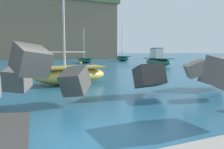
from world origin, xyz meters
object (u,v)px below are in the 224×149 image
at_px(boat_mid_left, 158,60).
at_px(boat_near_right, 85,60).
at_px(mooring_buoy_inner, 84,75).
at_px(mooring_buoy_middle, 81,63).
at_px(boat_mid_centre, 123,58).
at_px(boat_far_centre, 70,74).

bearing_deg(boat_mid_left, boat_near_right, 119.50).
bearing_deg(boat_near_right, boat_mid_left, -60.50).
xyz_separation_m(mooring_buoy_inner, mooring_buoy_middle, (4.42, 17.18, 0.00)).
bearing_deg(boat_mid_left, mooring_buoy_inner, -145.95).
bearing_deg(boat_near_right, boat_mid_centre, 22.11).
xyz_separation_m(boat_mid_left, boat_mid_centre, (2.39, 15.91, -0.21)).
height_order(boat_mid_left, boat_far_centre, boat_far_centre).
distance_m(boat_near_right, mooring_buoy_middle, 4.22).
bearing_deg(boat_mid_left, mooring_buoy_middle, 136.12).
bearing_deg(mooring_buoy_middle, boat_far_centre, -107.00).
bearing_deg(boat_far_centre, mooring_buoy_inner, 59.40).
bearing_deg(boat_mid_centre, boat_mid_left, -98.56).
height_order(boat_mid_left, mooring_buoy_middle, boat_mid_left).
bearing_deg(boat_near_right, mooring_buoy_middle, -115.17).
bearing_deg(mooring_buoy_middle, boat_mid_centre, 34.42).
bearing_deg(mooring_buoy_inner, boat_mid_centre, 57.98).
bearing_deg(boat_far_centre, mooring_buoy_middle, 73.00).
height_order(mooring_buoy_inner, mooring_buoy_middle, same).
bearing_deg(boat_mid_left, boat_mid_centre, 81.44).
bearing_deg(boat_mid_left, boat_far_centre, -141.56).
distance_m(mooring_buoy_inner, mooring_buoy_middle, 17.74).
xyz_separation_m(boat_mid_centre, mooring_buoy_inner, (-15.48, -24.76, -0.37)).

